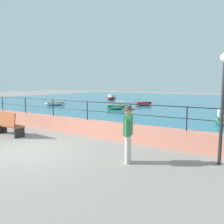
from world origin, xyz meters
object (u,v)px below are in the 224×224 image
boat_1 (118,106)px  boat_3 (111,98)px  boat_4 (224,119)px  lamp_post (223,91)px  person_walking (128,131)px  boat_0 (55,103)px  bench_main (8,124)px  boat_2 (143,104)px

boat_1 → boat_3: 12.83m
boat_3 → boat_4: 21.44m
boat_3 → boat_4: (16.71, -13.43, 0.00)m
lamp_post → boat_1: 14.64m
person_walking → boat_0: (-15.46, 11.52, -0.72)m
bench_main → boat_1: (-1.18, 11.72, -0.23)m
lamp_post → boat_0: bearing=150.3°
bench_main → boat_2: 16.50m
bench_main → boat_4: size_ratio=0.71×
person_walking → boat_2: size_ratio=0.71×
boat_2 → boat_1: bearing=-94.4°
boat_3 → bench_main: bearing=-68.6°
lamp_post → boat_2: bearing=122.2°
lamp_post → boat_4: bearing=95.8°
boat_4 → boat_3: bearing=141.2°
lamp_post → boat_1: (-9.99, 10.54, -1.87)m
person_walking → bench_main: bearing=178.4°
person_walking → boat_4: (1.60, 8.90, -0.65)m
bench_main → boat_2: (-0.81, 16.47, -0.30)m
boat_1 → boat_2: size_ratio=1.00×
boat_1 → boat_2: boat_1 is taller
person_walking → boat_3: size_ratio=0.74×
lamp_post → boat_3: 27.36m
lamp_post → boat_2: 18.17m
bench_main → boat_2: bearing=92.8°
boat_1 → boat_2: bearing=85.6°
boat_0 → boat_3: bearing=88.1°
bench_main → boat_2: size_ratio=0.71×
person_walking → boat_2: person_walking is taller
boat_1 → boat_3: (-7.49, 10.43, 0.00)m
person_walking → lamp_post: (2.37, 1.36, 1.22)m
bench_main → boat_4: bearing=47.3°
person_walking → boat_2: (-7.26, 16.65, -0.72)m
person_walking → boat_4: person_walking is taller
boat_2 → boat_3: (-7.85, 5.68, 0.07)m
boat_0 → boat_2: 9.68m
boat_3 → boat_2: bearing=-35.8°
bench_main → boat_1: bench_main is taller
bench_main → boat_3: size_ratio=0.73×
boat_0 → boat_4: 17.26m
person_walking → boat_1: 14.15m
boat_1 → person_walking: bearing=-57.4°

